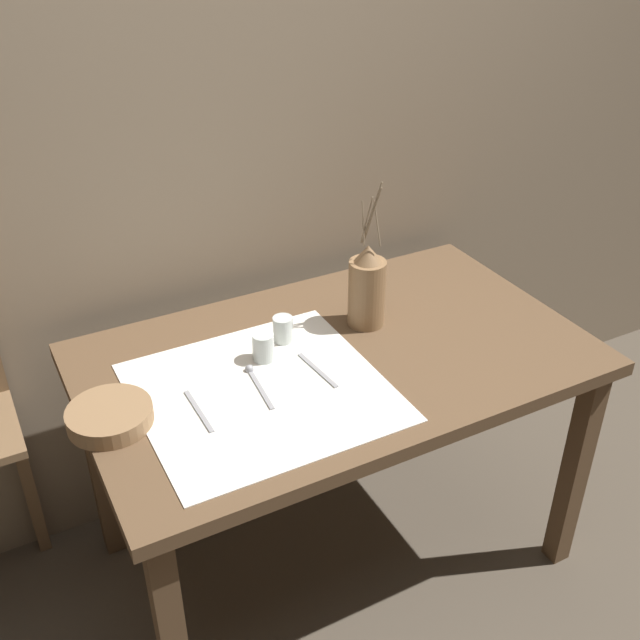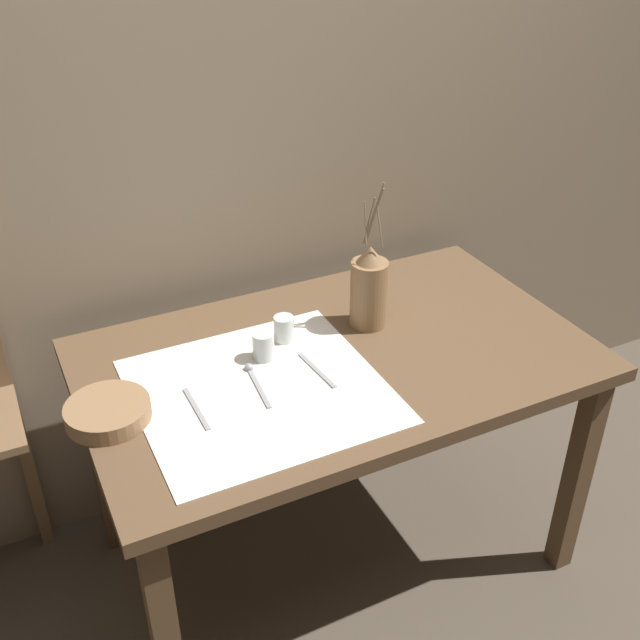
{
  "view_description": "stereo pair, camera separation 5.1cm",
  "coord_description": "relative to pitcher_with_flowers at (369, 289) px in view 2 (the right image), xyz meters",
  "views": [
    {
      "loc": [
        -0.83,
        -1.46,
        1.9
      ],
      "look_at": [
        -0.05,
        0.0,
        0.89
      ],
      "focal_mm": 42.0,
      "sensor_mm": 36.0,
      "label": 1
    },
    {
      "loc": [
        -0.78,
        -1.49,
        1.9
      ],
      "look_at": [
        -0.05,
        0.0,
        0.89
      ],
      "focal_mm": 42.0,
      "sensor_mm": 36.0,
      "label": 2
    }
  ],
  "objects": [
    {
      "name": "wooden_table",
      "position": [
        -0.15,
        -0.1,
        -0.21
      ],
      "size": [
        1.36,
        0.82,
        0.77
      ],
      "color": "brown",
      "rests_on": "ground_plane"
    },
    {
      "name": "linen_cloth",
      "position": [
        -0.4,
        -0.16,
        -0.11
      ],
      "size": [
        0.61,
        0.58,
        0.0
      ],
      "color": "white",
      "rests_on": "wooden_table"
    },
    {
      "name": "knife_center",
      "position": [
        -0.57,
        -0.17,
        -0.11
      ],
      "size": [
        0.01,
        0.18,
        0.0
      ],
      "color": "#939399",
      "rests_on": "wooden_table"
    },
    {
      "name": "spoon_inner",
      "position": [
        -0.4,
        -0.1,
        -0.11
      ],
      "size": [
        0.03,
        0.19,
        0.02
      ],
      "color": "#939399",
      "rests_on": "wooden_table"
    },
    {
      "name": "fork_outer",
      "position": [
        -0.24,
        -0.15,
        -0.11
      ],
      "size": [
        0.03,
        0.18,
        0.0
      ],
      "color": "#939399",
      "rests_on": "wooden_table"
    },
    {
      "name": "pitcher_with_flowers",
      "position": [
        0.0,
        0.0,
        0.0
      ],
      "size": [
        0.11,
        0.11,
        0.43
      ],
      "color": "olive",
      "rests_on": "wooden_table"
    },
    {
      "name": "glass_tumbler_near",
      "position": [
        -0.34,
        -0.03,
        -0.07
      ],
      "size": [
        0.06,
        0.06,
        0.08
      ],
      "color": "silver",
      "rests_on": "wooden_table"
    },
    {
      "name": "wooden_bowl",
      "position": [
        -0.77,
        -0.11,
        -0.09
      ],
      "size": [
        0.2,
        0.2,
        0.04
      ],
      "color": "#8E6B47",
      "rests_on": "wooden_table"
    },
    {
      "name": "stone_wall_back",
      "position": [
        -0.15,
        0.42,
        0.32
      ],
      "size": [
        7.0,
        0.06,
        2.4
      ],
      "color": "gray",
      "rests_on": "ground_plane"
    },
    {
      "name": "ground_plane",
      "position": [
        -0.15,
        -0.1,
        -0.88
      ],
      "size": [
        12.0,
        12.0,
        0.0
      ],
      "primitive_type": "plane",
      "color": "brown"
    },
    {
      "name": "glass_tumbler_far",
      "position": [
        -0.25,
        0.02,
        -0.08
      ],
      "size": [
        0.06,
        0.06,
        0.07
      ],
      "color": "silver",
      "rests_on": "wooden_table"
    }
  ]
}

